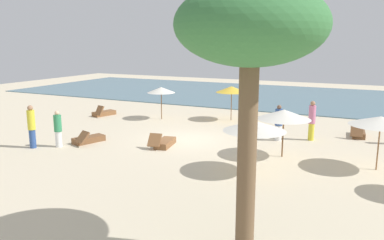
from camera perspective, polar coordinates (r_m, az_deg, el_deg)
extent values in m
plane|color=beige|center=(19.06, -0.68, -2.90)|extent=(60.00, 60.00, 0.00)
cube|color=slate|center=(34.82, 11.97, 3.47)|extent=(48.00, 16.00, 0.06)
cylinder|color=brown|center=(23.97, -4.50, 2.40)|extent=(0.05, 0.05, 1.93)
cone|color=silver|center=(23.85, -4.53, 4.41)|extent=(1.72, 1.72, 0.34)
cylinder|color=brown|center=(14.27, 9.04, -4.04)|extent=(0.04, 0.04, 1.90)
cone|color=silver|center=(14.07, 9.15, -0.83)|extent=(2.27, 2.27, 0.37)
cylinder|color=brown|center=(16.52, 13.16, -1.99)|extent=(0.06, 0.06, 1.94)
cone|color=silver|center=(16.35, 13.29, 0.82)|extent=(2.20, 2.20, 0.40)
cylinder|color=brown|center=(16.00, 25.62, -3.19)|extent=(0.05, 0.05, 1.99)
cone|color=silver|center=(15.82, 25.90, -0.11)|extent=(2.24, 2.24, 0.33)
cylinder|color=brown|center=(23.67, 5.77, 2.38)|extent=(0.05, 0.05, 2.02)
cone|color=gold|center=(23.55, 5.81, 4.49)|extent=(1.89, 1.89, 0.36)
cube|color=brown|center=(19.19, -14.87, -2.76)|extent=(1.04, 1.61, 0.28)
cube|color=brown|center=(18.50, -15.73, -2.45)|extent=(0.70, 0.65, 0.52)
cube|color=brown|center=(21.43, 23.18, -1.84)|extent=(0.72, 1.54, 0.28)
cube|color=brown|center=(20.69, 22.97, -1.43)|extent=(0.60, 0.44, 0.59)
cube|color=brown|center=(17.95, -3.96, -3.38)|extent=(0.87, 1.59, 0.28)
cube|color=brown|center=(17.37, -5.48, -2.94)|extent=(0.65, 0.57, 0.54)
cube|color=brown|center=(25.86, -12.74, 0.96)|extent=(0.98, 1.61, 0.28)
cube|color=brown|center=(25.17, -13.39, 1.35)|extent=(0.65, 0.51, 0.60)
cylinder|color=white|center=(18.71, -18.92, -2.66)|extent=(0.37, 0.37, 0.72)
cylinder|color=#338C59|center=(18.55, -19.07, -0.45)|extent=(0.44, 0.44, 0.75)
sphere|color=beige|center=(18.47, -19.17, 0.97)|extent=(0.20, 0.20, 0.20)
cylinder|color=yellow|center=(19.74, 17.03, -1.66)|extent=(0.39, 0.39, 0.83)
cylinder|color=#D17299|center=(19.57, 17.18, 0.77)|extent=(0.46, 0.46, 0.87)
sphere|color=#A37556|center=(19.49, 17.27, 2.33)|extent=(0.24, 0.24, 0.24)
cylinder|color=#2D4C8C|center=(18.94, -22.29, -2.55)|extent=(0.33, 0.33, 0.84)
cylinder|color=yellow|center=(18.76, -22.49, 0.00)|extent=(0.39, 0.39, 0.88)
sphere|color=#A37556|center=(18.67, -22.62, 1.65)|extent=(0.24, 0.24, 0.24)
cylinder|color=white|center=(19.28, 12.49, -1.85)|extent=(0.42, 0.42, 0.76)
cylinder|color=#2D4C8C|center=(19.12, 12.59, 0.40)|extent=(0.49, 0.49, 0.79)
sphere|color=brown|center=(19.04, 12.65, 1.85)|extent=(0.21, 0.21, 0.21)
cylinder|color=brown|center=(8.45, 8.01, -5.67)|extent=(0.41, 0.41, 4.52)
ellipsoid|color=#38753D|center=(8.09, 8.58, 13.66)|extent=(3.10, 3.10, 1.71)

